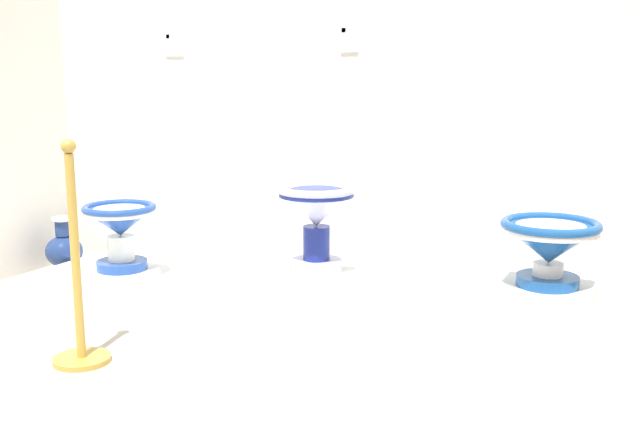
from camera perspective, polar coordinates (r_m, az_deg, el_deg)
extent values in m
cube|color=silver|center=(4.25, 2.45, 12.78)|extent=(4.33, 0.06, 2.80)
cube|color=white|center=(3.95, -0.89, -7.00)|extent=(3.50, 0.99, 0.10)
cube|color=white|center=(4.55, -14.55, -3.93)|extent=(0.31, 0.29, 0.05)
cylinder|color=#214598|center=(4.54, -14.58, -3.30)|extent=(0.29, 0.29, 0.05)
cylinder|color=white|center=(4.52, -14.64, -2.07)|extent=(0.15, 0.15, 0.15)
cone|color=#214598|center=(4.49, -14.74, -0.16)|extent=(0.41, 0.41, 0.16)
cylinder|color=white|center=(4.47, -14.78, 0.59)|extent=(0.40, 0.40, 0.03)
torus|color=#214598|center=(4.47, -14.79, 0.84)|extent=(0.41, 0.41, 0.04)
cylinder|color=white|center=(4.47, -14.79, 0.78)|extent=(0.28, 0.28, 0.01)
cube|color=white|center=(3.94, -0.27, -5.10)|extent=(0.39, 0.36, 0.16)
cylinder|color=silver|center=(3.91, -0.27, -3.50)|extent=(0.26, 0.26, 0.07)
cylinder|color=navy|center=(3.88, -0.27, -1.76)|extent=(0.14, 0.14, 0.17)
cone|color=silver|center=(3.85, -0.27, 0.88)|extent=(0.39, 0.39, 0.19)
cylinder|color=navy|center=(3.83, -0.27, 1.97)|extent=(0.38, 0.38, 0.03)
torus|color=silver|center=(3.83, -0.27, 2.27)|extent=(0.40, 0.40, 0.04)
cylinder|color=navy|center=(3.83, -0.27, 2.19)|extent=(0.27, 0.27, 0.01)
cube|color=white|center=(3.47, 16.50, -6.89)|extent=(0.39, 0.36, 0.27)
cylinder|color=#1B4E94|center=(3.43, 16.64, -4.41)|extent=(0.27, 0.27, 0.05)
cylinder|color=white|center=(3.42, 16.69, -3.58)|extent=(0.13, 0.13, 0.06)
cone|color=#1B4E94|center=(3.39, 16.79, -1.76)|extent=(0.41, 0.41, 0.17)
cylinder|color=white|center=(3.38, 16.85, -0.72)|extent=(0.41, 0.41, 0.03)
torus|color=#1B4E94|center=(3.37, 16.87, -0.39)|extent=(0.42, 0.42, 0.04)
cylinder|color=white|center=(3.38, 16.87, -0.47)|extent=(0.29, 0.29, 0.01)
cube|color=white|center=(4.80, -10.84, 12.78)|extent=(0.14, 0.01, 0.15)
cube|color=#386BAD|center=(4.83, -11.30, 13.27)|extent=(0.02, 0.01, 0.02)
cube|color=white|center=(4.22, 2.23, 13.38)|extent=(0.11, 0.01, 0.15)
cube|color=#5B9E4C|center=(4.24, 1.79, 13.97)|extent=(0.02, 0.01, 0.02)
cylinder|color=white|center=(5.19, -18.51, -3.54)|extent=(0.16, 0.16, 0.03)
ellipsoid|color=navy|center=(5.17, -18.59, -2.27)|extent=(0.23, 0.23, 0.21)
cylinder|color=navy|center=(5.13, -18.70, -0.55)|extent=(0.10, 0.10, 0.11)
torus|color=white|center=(5.12, -18.73, 0.05)|extent=(0.13, 0.13, 0.02)
cylinder|color=gold|center=(3.61, -17.37, -9.95)|extent=(0.25, 0.25, 0.02)
cylinder|color=gold|center=(3.47, -17.82, -2.74)|extent=(0.04, 0.04, 0.91)
sphere|color=gold|center=(3.39, -18.30, 5.22)|extent=(0.06, 0.06, 0.06)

